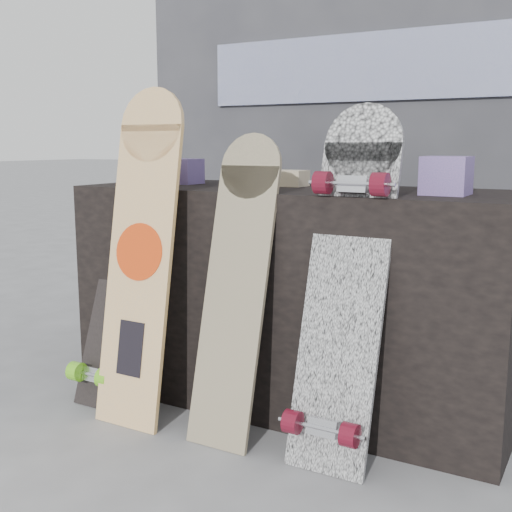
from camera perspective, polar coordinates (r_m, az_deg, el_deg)
The scene contains 10 objects.
ground at distance 2.13m, azimuth -2.90°, elevation -16.83°, with size 60.00×60.00×0.00m, color slate.
vendor_table at distance 2.40m, azimuth 3.41°, elevation -3.51°, with size 1.60×0.60×0.80m, color black.
booth at distance 3.13m, azimuth 10.57°, elevation 12.39°, with size 2.40×0.22×2.20m.
merch_box_purple at distance 2.63m, azimuth -6.95°, elevation 7.50°, with size 0.18×0.12×0.10m, color #423E80.
merch_box_small at distance 2.11m, azimuth 16.57°, elevation 6.87°, with size 0.14×0.14×0.12m, color #423E80.
merch_box_flat at distance 2.47m, azimuth 2.00°, elevation 6.96°, with size 0.22×0.10×0.06m, color #D1B78C.
longboard_geisha at distance 2.23m, azimuth -10.18°, elevation 0.79°, with size 0.26×0.23×1.15m.
longboard_celtic at distance 2.08m, azimuth -1.71°, elevation -1.99°, with size 0.22×0.27×1.00m.
longboard_cascadia at distance 1.94m, azimuth 7.96°, elevation -1.99°, with size 0.25×0.36×1.09m.
skateboard_dark at distance 2.46m, azimuth -12.02°, elevation -1.73°, with size 0.21×0.39×0.91m.
Camera 1 is at (1.02, -1.60, 0.96)m, focal length 45.00 mm.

